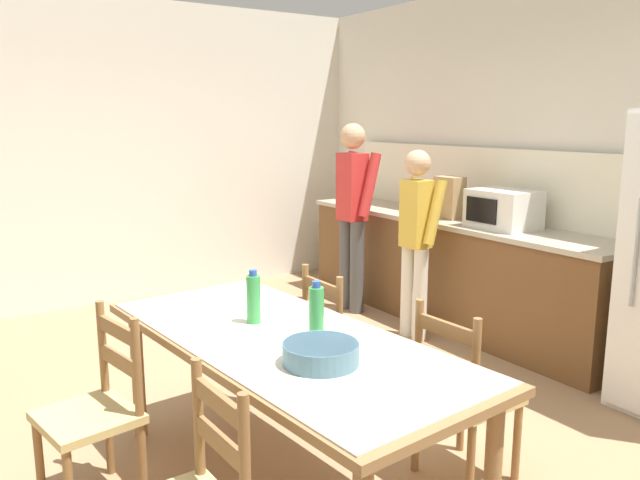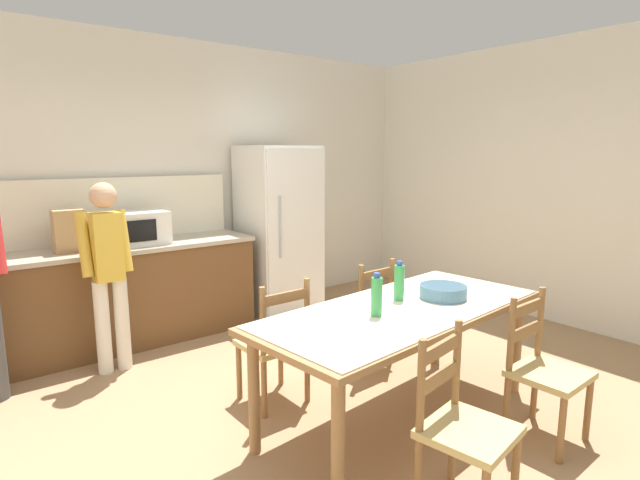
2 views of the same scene
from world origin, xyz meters
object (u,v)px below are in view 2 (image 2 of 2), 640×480
microwave (138,228)px  chair_side_near_left (462,427)px  refrigerator (279,230)px  paper_bag (69,231)px  bottle_near_centre (377,296)px  person_at_counter (108,267)px  bottle_off_centre (399,282)px  chair_side_near_right (544,370)px  chair_side_far_left (275,343)px  chair_side_far_right (364,314)px  serving_bowl (443,291)px  dining_table (402,318)px

microwave → chair_side_near_left: microwave is taller
refrigerator → paper_bag: 2.13m
bottle_near_centre → person_at_counter: (-1.02, 1.99, -0.04)m
bottle_off_centre → chair_side_near_right: bottle_off_centre is taller
refrigerator → chair_side_far_left: bearing=-124.4°
chair_side_far_right → person_at_counter: 2.10m
paper_bag → chair_side_far_left: 2.11m
chair_side_near_right → microwave: bearing=111.5°
microwave → chair_side_near_right: microwave is taller
serving_bowl → chair_side_far_left: chair_side_far_left is taller
chair_side_near_left → bottle_near_centre: bearing=69.3°
paper_bag → microwave: bearing=0.8°
paper_bag → bottle_off_centre: bearing=-57.0°
microwave → paper_bag: (-0.58, -0.01, 0.03)m
bottle_off_centre → chair_side_near_left: bottle_off_centre is taller
person_at_counter → dining_table: bearing=-146.9°
dining_table → person_at_counter: 2.35m
dining_table → chair_side_far_right: 0.91m
bottle_near_centre → bottle_off_centre: same height
dining_table → chair_side_near_right: chair_side_near_right is taller
chair_side_near_right → person_at_counter: bearing=122.1°
person_at_counter → refrigerator: bearing=-75.7°
paper_bag → chair_side_near_right: bearing=-58.2°
microwave → paper_bag: 0.58m
dining_table → bottle_near_centre: 0.33m
bottle_off_centre → person_at_counter: (-1.37, 1.85, -0.04)m
refrigerator → bottle_near_centre: 2.66m
chair_side_near_right → serving_bowl: bearing=101.8°
dining_table → person_at_counter: (-1.28, 1.97, 0.17)m
chair_side_near_left → dining_table: bearing=52.8°
refrigerator → bottle_off_centre: size_ratio=6.80×
chair_side_far_left → person_at_counter: size_ratio=0.59×
bottle_near_centre → chair_side_far_left: 0.90m
paper_bag → dining_table: 2.89m
paper_bag → chair_side_near_left: bearing=-72.4°
bottle_off_centre → chair_side_far_right: size_ratio=0.30×
refrigerator → bottle_off_centre: 2.42m
chair_side_far_left → refrigerator: bearing=-124.6°
microwave → chair_side_near_right: size_ratio=0.55×
refrigerator → person_at_counter: (-1.96, -0.50, -0.05)m
chair_side_near_left → chair_side_far_left: bearing=85.2°
chair_side_near_left → chair_side_far_right: 1.75m
serving_bowl → chair_side_near_left: size_ratio=0.35×
serving_bowl → bottle_off_centre: bearing=150.4°
chair_side_far_left → person_at_counter: bearing=-59.7°
refrigerator → microwave: refrigerator is taller
paper_bag → serving_bowl: 3.11m
chair_side_near_right → person_at_counter: (-1.81, 2.66, 0.42)m
microwave → dining_table: size_ratio=0.23×
refrigerator → serving_bowl: bearing=-97.1°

